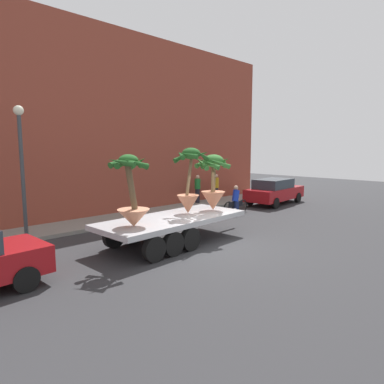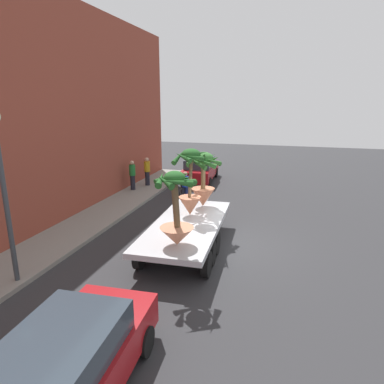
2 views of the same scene
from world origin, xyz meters
name	(u,v)px [view 1 (image 1 of 2)]	position (x,y,z in m)	size (l,w,h in m)	color
ground_plane	(214,246)	(0.00, 0.00, 0.00)	(60.00, 60.00, 0.00)	#2D2D30
sidewalk	(120,219)	(0.00, 6.10, 0.07)	(24.00, 2.20, 0.15)	gray
building_facade	(100,123)	(0.00, 7.80, 4.71)	(24.00, 1.20, 9.42)	brown
flatbed_trailer	(168,224)	(-1.05, 1.27, 0.76)	(6.77, 2.57, 0.98)	#B7BABF
potted_palm_rear	(213,183)	(1.31, 1.25, 2.10)	(1.51, 1.48, 2.24)	#C17251
potted_palm_middle	(189,182)	(0.18, 1.44, 2.17)	(1.28, 1.38, 2.51)	#C17251
potted_palm_front	(132,196)	(-2.74, 1.02, 1.96)	(1.34, 1.30, 2.30)	tan
cyclist	(236,201)	(5.32, 3.26, 0.67)	(1.84, 0.37, 1.54)	black
parked_car	(274,191)	(9.52, 3.54, 0.83)	(4.71, 2.14, 1.58)	maroon
pedestrian_near_gate	(216,187)	(7.07, 6.24, 1.04)	(0.36, 0.36, 1.71)	black
pedestrian_far_left	(197,188)	(5.81, 6.62, 1.04)	(0.36, 0.36, 1.71)	black
street_lamp	(21,155)	(-4.57, 5.30, 3.23)	(0.36, 0.36, 4.83)	#383D42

